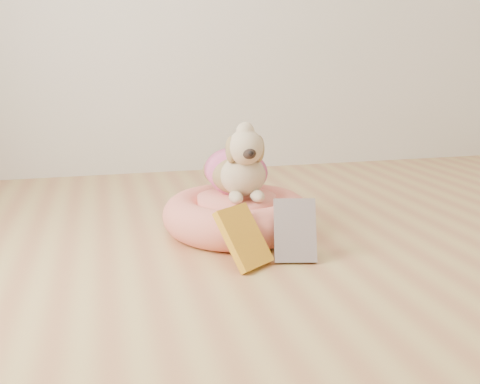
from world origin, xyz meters
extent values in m
plane|color=#BE804F|center=(0.00, 0.00, 0.00)|extent=(4.50, 4.50, 0.00)
cylinder|color=#FE6863|center=(-0.31, 0.95, 0.05)|extent=(0.44, 0.44, 0.09)
torus|color=#FE6863|center=(-0.31, 0.95, 0.08)|extent=(0.61, 0.61, 0.16)
cylinder|color=#FE6863|center=(-0.31, 0.95, 0.12)|extent=(0.32, 0.32, 0.08)
cube|color=yellow|center=(-0.37, 0.60, 0.10)|extent=(0.21, 0.21, 0.20)
cube|color=silver|center=(-0.18, 0.60, 0.11)|extent=(0.17, 0.15, 0.22)
camera|label=1|loc=(-0.83, -1.09, 0.70)|focal=40.00mm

